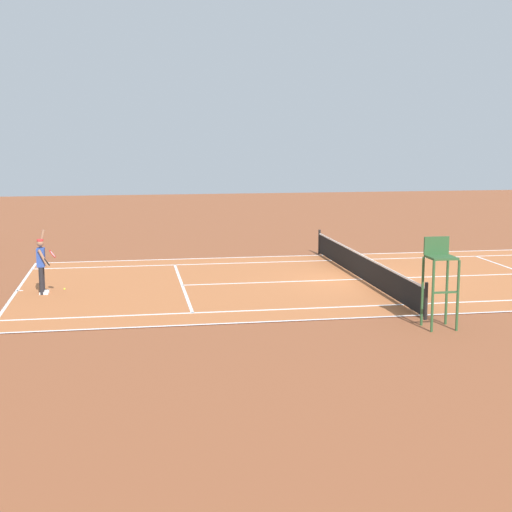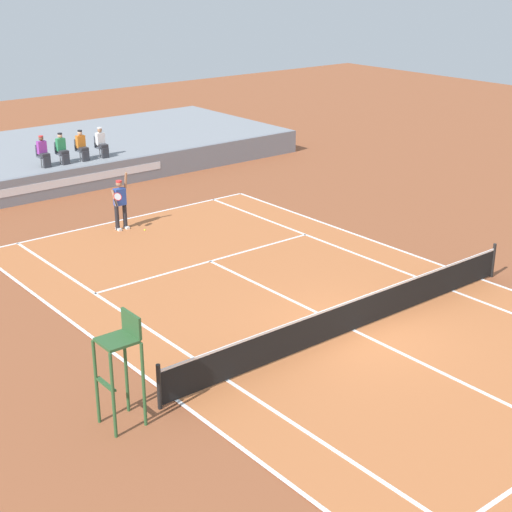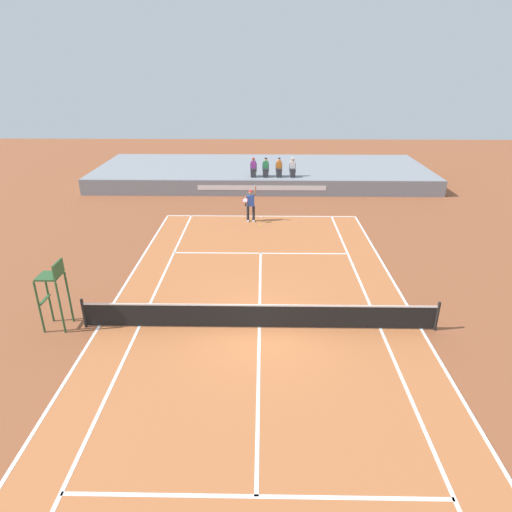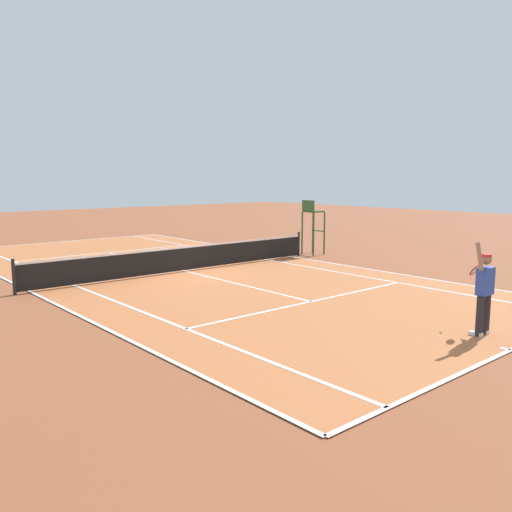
{
  "view_description": "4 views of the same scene",
  "coord_description": "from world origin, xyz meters",
  "px_view_note": "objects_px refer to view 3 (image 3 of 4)",
  "views": [
    {
      "loc": [
        -25.31,
        8.16,
        5.15
      ],
      "look_at": [
        -0.18,
        3.85,
        1.0
      ],
      "focal_mm": 52.5,
      "sensor_mm": 36.0,
      "label": 1
    },
    {
      "loc": [
        -13.45,
        -12.6,
        9.05
      ],
      "look_at": [
        -0.18,
        3.85,
        1.0
      ],
      "focal_mm": 54.77,
      "sensor_mm": 36.0,
      "label": 2
    },
    {
      "loc": [
        0.1,
        -12.85,
        8.34
      ],
      "look_at": [
        -0.18,
        3.85,
        1.0
      ],
      "focal_mm": 31.18,
      "sensor_mm": 36.0,
      "label": 3
    },
    {
      "loc": [
        10.51,
        16.33,
        3.45
      ],
      "look_at": [
        -0.18,
        3.85,
        1.0
      ],
      "focal_mm": 37.25,
      "sensor_mm": 36.0,
      "label": 4
    }
  ],
  "objects_px": {
    "spectator_seated_2": "(279,168)",
    "tennis_player": "(251,205)",
    "spectator_seated_1": "(266,168)",
    "umpire_chair": "(53,286)",
    "spectator_seated_0": "(253,168)",
    "spectator_seated_3": "(293,168)",
    "tennis_ball": "(261,225)"
  },
  "relations": [
    {
      "from": "spectator_seated_3",
      "to": "umpire_chair",
      "type": "relative_size",
      "value": 0.52
    },
    {
      "from": "spectator_seated_1",
      "to": "spectator_seated_3",
      "type": "xyz_separation_m",
      "value": [
        1.83,
        0.0,
        0.0
      ]
    },
    {
      "from": "tennis_player",
      "to": "umpire_chair",
      "type": "bearing_deg",
      "value": -119.41
    },
    {
      "from": "spectator_seated_1",
      "to": "spectator_seated_3",
      "type": "distance_m",
      "value": 1.83
    },
    {
      "from": "spectator_seated_1",
      "to": "umpire_chair",
      "type": "bearing_deg",
      "value": -112.25
    },
    {
      "from": "spectator_seated_2",
      "to": "tennis_player",
      "type": "bearing_deg",
      "value": -105.78
    },
    {
      "from": "spectator_seated_1",
      "to": "tennis_player",
      "type": "bearing_deg",
      "value": -97.83
    },
    {
      "from": "spectator_seated_0",
      "to": "tennis_ball",
      "type": "relative_size",
      "value": 18.6
    },
    {
      "from": "spectator_seated_0",
      "to": "spectator_seated_3",
      "type": "height_order",
      "value": "same"
    },
    {
      "from": "tennis_player",
      "to": "tennis_ball",
      "type": "height_order",
      "value": "tennis_player"
    },
    {
      "from": "tennis_ball",
      "to": "umpire_chair",
      "type": "bearing_deg",
      "value": -123.15
    },
    {
      "from": "spectator_seated_1",
      "to": "tennis_ball",
      "type": "xyz_separation_m",
      "value": [
        -0.29,
        -6.89,
        -1.66
      ]
    },
    {
      "from": "spectator_seated_1",
      "to": "umpire_chair",
      "type": "xyz_separation_m",
      "value": [
        -7.05,
        -17.23,
        -0.14
      ]
    },
    {
      "from": "spectator_seated_0",
      "to": "spectator_seated_2",
      "type": "xyz_separation_m",
      "value": [
        1.74,
        0.0,
        0.0
      ]
    },
    {
      "from": "spectator_seated_1",
      "to": "spectator_seated_3",
      "type": "bearing_deg",
      "value": 0.0
    },
    {
      "from": "spectator_seated_1",
      "to": "spectator_seated_3",
      "type": "height_order",
      "value": "same"
    },
    {
      "from": "spectator_seated_1",
      "to": "spectator_seated_2",
      "type": "bearing_deg",
      "value": 0.0
    },
    {
      "from": "spectator_seated_1",
      "to": "tennis_ball",
      "type": "distance_m",
      "value": 7.09
    },
    {
      "from": "spectator_seated_3",
      "to": "umpire_chair",
      "type": "height_order",
      "value": "umpire_chair"
    },
    {
      "from": "spectator_seated_0",
      "to": "umpire_chair",
      "type": "height_order",
      "value": "umpire_chair"
    },
    {
      "from": "tennis_player",
      "to": "umpire_chair",
      "type": "distance_m",
      "value": 12.62
    },
    {
      "from": "spectator_seated_0",
      "to": "spectator_seated_2",
      "type": "relative_size",
      "value": 1.0
    },
    {
      "from": "spectator_seated_0",
      "to": "tennis_ball",
      "type": "bearing_deg",
      "value": -85.5
    },
    {
      "from": "spectator_seated_2",
      "to": "umpire_chair",
      "type": "height_order",
      "value": "umpire_chair"
    },
    {
      "from": "tennis_ball",
      "to": "umpire_chair",
      "type": "relative_size",
      "value": 0.03
    },
    {
      "from": "tennis_ball",
      "to": "umpire_chair",
      "type": "height_order",
      "value": "umpire_chair"
    },
    {
      "from": "spectator_seated_2",
      "to": "spectator_seated_3",
      "type": "relative_size",
      "value": 1.0
    },
    {
      "from": "spectator_seated_2",
      "to": "umpire_chair",
      "type": "bearing_deg",
      "value": -114.78
    },
    {
      "from": "spectator_seated_3",
      "to": "tennis_player",
      "type": "relative_size",
      "value": 0.61
    },
    {
      "from": "spectator_seated_2",
      "to": "tennis_player",
      "type": "height_order",
      "value": "spectator_seated_2"
    },
    {
      "from": "spectator_seated_3",
      "to": "umpire_chair",
      "type": "xyz_separation_m",
      "value": [
        -8.88,
        -17.23,
        -0.14
      ]
    },
    {
      "from": "spectator_seated_0",
      "to": "umpire_chair",
      "type": "relative_size",
      "value": 0.52
    }
  ]
}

